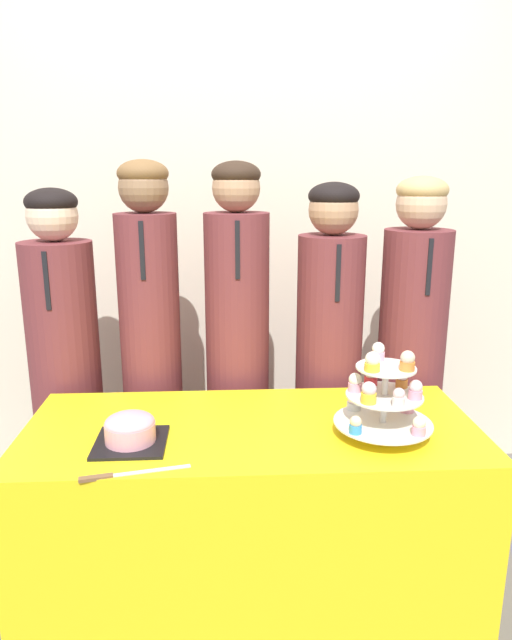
% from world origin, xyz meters
% --- Properties ---
extents(wall_back, '(9.00, 0.06, 2.70)m').
position_xyz_m(wall_back, '(0.00, 1.44, 1.35)').
color(wall_back, beige).
rests_on(wall_back, ground_plane).
extents(table, '(1.50, 0.65, 0.71)m').
position_xyz_m(table, '(0.00, 0.32, 0.36)').
color(table, yellow).
rests_on(table, ground_plane).
extents(round_cake, '(0.22, 0.22, 0.10)m').
position_xyz_m(round_cake, '(-0.38, 0.21, 0.76)').
color(round_cake, black).
rests_on(round_cake, table).
extents(cake_knife, '(0.31, 0.08, 0.01)m').
position_xyz_m(cake_knife, '(-0.39, 0.02, 0.72)').
color(cake_knife, silver).
rests_on(cake_knife, table).
extents(cupcake_stand, '(0.31, 0.31, 0.29)m').
position_xyz_m(cupcake_stand, '(0.41, 0.23, 0.85)').
color(cupcake_stand, silver).
rests_on(cupcake_stand, table).
extents(student_0, '(0.28, 0.29, 1.48)m').
position_xyz_m(student_0, '(-0.74, 0.84, 0.71)').
color(student_0, brown).
rests_on(student_0, ground_plane).
extents(student_1, '(0.25, 0.25, 1.58)m').
position_xyz_m(student_1, '(-0.39, 0.84, 0.79)').
color(student_1, brown).
rests_on(student_1, ground_plane).
extents(student_2, '(0.26, 0.27, 1.58)m').
position_xyz_m(student_2, '(-0.03, 0.84, 0.77)').
color(student_2, brown).
rests_on(student_2, ground_plane).
extents(student_3, '(0.27, 0.28, 1.50)m').
position_xyz_m(student_3, '(0.35, 0.84, 0.73)').
color(student_3, brown).
rests_on(student_3, ground_plane).
extents(student_4, '(0.28, 0.28, 1.52)m').
position_xyz_m(student_4, '(0.70, 0.84, 0.74)').
color(student_4, brown).
rests_on(student_4, ground_plane).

